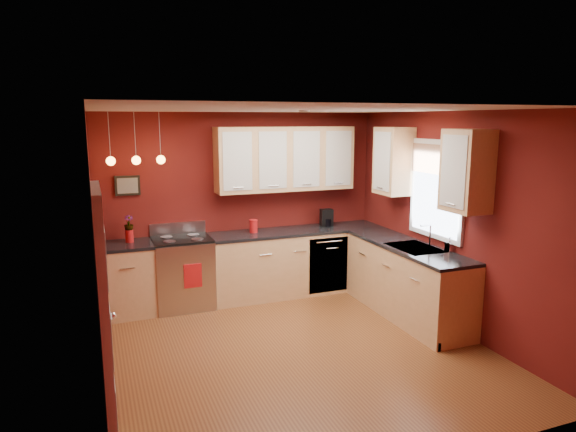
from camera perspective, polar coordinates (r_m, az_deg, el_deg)
name	(u,v)px	position (r m, az deg, el deg)	size (l,w,h in m)	color
floor	(297,350)	(5.84, 0.99, -14.68)	(4.20, 4.20, 0.00)	brown
ceiling	(298,109)	(5.28, 1.08, 11.76)	(4.00, 4.20, 0.02)	beige
wall_back	(242,205)	(7.36, -5.15, 1.26)	(4.00, 0.02, 2.60)	maroon
wall_front	(414,299)	(3.63, 13.82, -8.98)	(4.00, 0.02, 2.60)	maroon
wall_left	(95,253)	(5.03, -20.62, -3.84)	(0.02, 4.20, 2.60)	maroon
wall_right	(452,222)	(6.42, 17.79, -0.61)	(0.02, 4.20, 2.60)	maroon
base_cabinets_back_left	(126,281)	(7.00, -17.51, -6.86)	(0.70, 0.60, 0.90)	#DCAC76
base_cabinets_back_right	(297,262)	(7.50, 0.98, -5.17)	(2.54, 0.60, 0.90)	#DCAC76
base_cabinets_right	(406,282)	(6.81, 13.01, -7.14)	(0.60, 2.10, 0.90)	#DCAC76
counter_back_left	(124,245)	(6.88, -17.73, -3.12)	(0.70, 0.62, 0.04)	black
counter_back_right	(297,231)	(7.39, 1.00, -1.66)	(2.54, 0.62, 0.04)	black
counter_right	(408,246)	(6.68, 13.18, -3.29)	(0.62, 2.10, 0.04)	black
gas_range	(183,272)	(7.07, -11.58, -6.15)	(0.76, 0.64, 1.11)	#B4B4B9
dishwasher_front	(328,265)	(7.39, 4.51, -5.45)	(0.60, 0.02, 0.80)	#B4B4B9
sink	(415,249)	(6.56, 13.93, -3.62)	(0.50, 0.70, 0.33)	#95959A
window	(437,186)	(6.58, 16.18, 3.17)	(0.06, 1.02, 1.22)	white
door_left_wall	(105,330)	(3.97, -19.63, -11.80)	(0.12, 0.82, 2.05)	white
upper_cabinets_back	(285,159)	(7.31, -0.30, 6.37)	(2.00, 0.35, 0.90)	#DCAC76
upper_cabinets_right	(426,165)	(6.48, 15.11, 5.45)	(0.35, 1.95, 0.90)	#DCAC76
wall_picture	(128,186)	(7.03, -17.40, 3.25)	(0.32, 0.03, 0.26)	black
pendant_lights	(136,160)	(6.67, -16.51, 6.02)	(0.71, 0.11, 0.66)	#95959A
red_canister	(253,226)	(7.19, -3.86, -1.12)	(0.12, 0.12, 0.18)	#B51315
red_vase	(129,236)	(6.92, -17.21, -2.14)	(0.10, 0.10, 0.16)	#B51315
flowers	(129,223)	(6.89, -17.29, -0.80)	(0.12, 0.12, 0.21)	#B51315
coffee_maker	(327,218)	(7.62, 4.32, -0.26)	(0.20, 0.19, 0.25)	black
soap_pump	(450,245)	(6.42, 17.51, -3.04)	(0.08, 0.08, 0.18)	white
dish_towel	(193,276)	(6.75, -10.52, -6.56)	(0.23, 0.02, 0.31)	#B51315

